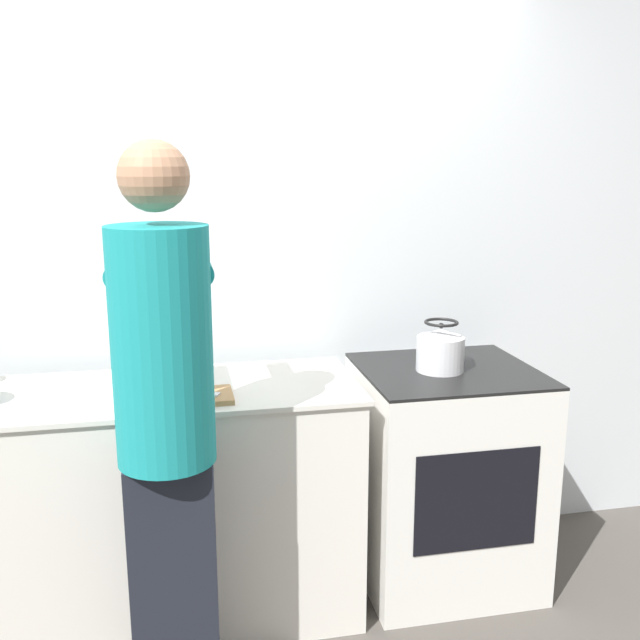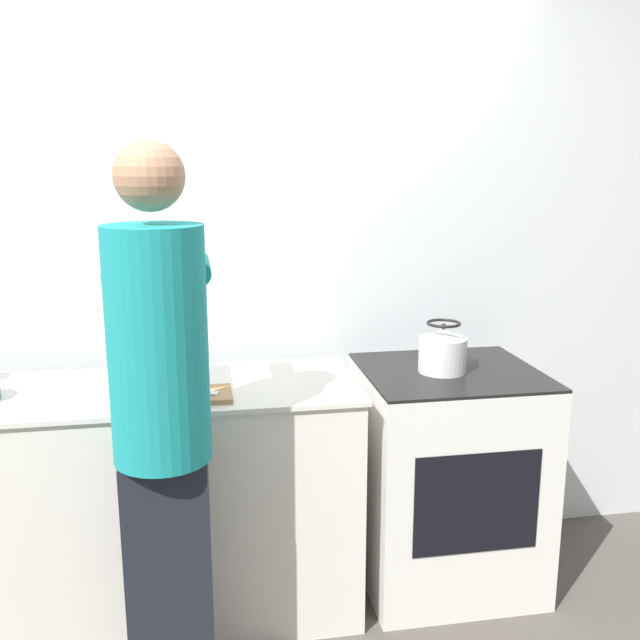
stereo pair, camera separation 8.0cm
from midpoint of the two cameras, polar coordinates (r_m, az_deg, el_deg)
The scene contains 7 objects.
wall_back at distance 3.02m, azimuth -6.58°, elevation 4.29°, with size 8.00×0.05×2.60m.
counter at distance 2.86m, azimuth -13.51°, elevation -14.17°, with size 1.66×0.58×0.92m.
oven at distance 3.07m, azimuth 10.84°, elevation -12.17°, with size 0.70×0.65×0.91m.
person at distance 2.21m, azimuth -11.55°, elevation -7.35°, with size 0.33×0.57×1.79m.
cutting_board at distance 2.54m, azimuth -10.03°, elevation -6.02°, with size 0.34×0.19×0.02m.
knife at distance 2.56m, azimuth -9.63°, elevation -5.60°, with size 0.21×0.13×0.01m.
kettle at distance 2.86m, azimuth 10.57°, elevation -2.44°, with size 0.19×0.19×0.20m.
Camera 2 is at (-0.14, -2.28, 1.74)m, focal length 40.00 mm.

